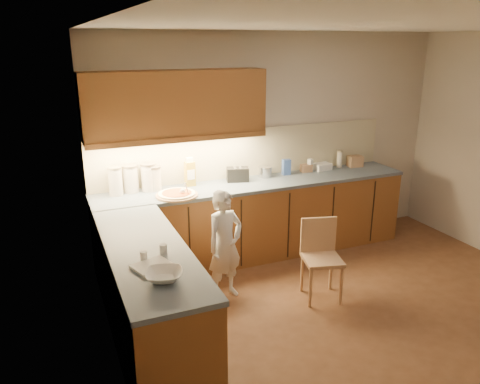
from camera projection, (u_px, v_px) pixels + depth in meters
The scene contains 24 objects.
room at pixel (386, 144), 3.86m from camera, with size 4.54×4.50×2.62m.
l_counter at pixel (228, 240), 4.99m from camera, with size 3.77×2.62×0.92m.
backsplash at pixel (247, 153), 5.61m from camera, with size 3.75×0.02×0.58m, color beige.
upper_cabinets at pixel (176, 104), 4.94m from camera, with size 1.95×0.36×0.73m.
pizza_on_board at pixel (177, 194), 4.94m from camera, with size 0.45×0.45×0.18m.
child at pixel (225, 245), 4.61m from camera, with size 0.41×0.27×1.13m, color white.
wooden_chair at pixel (320, 253), 4.67m from camera, with size 0.45×0.45×0.81m.
mixing_bowl at pixel (164, 275), 3.21m from camera, with size 0.26×0.26×0.06m, color white.
canister_a at pixel (115, 181), 4.94m from camera, with size 0.16×0.16×0.31m.
canister_b at pixel (131, 178), 5.04m from camera, with size 0.17×0.17×0.30m.
canister_c at pixel (149, 177), 5.08m from camera, with size 0.16×0.16×0.31m.
canister_d at pixel (154, 178), 5.11m from camera, with size 0.17×0.17×0.27m.
oil_jug at pixel (190, 173), 5.26m from camera, with size 0.11×0.09×0.33m.
toaster at pixel (238, 174), 5.46m from camera, with size 0.28×0.21×0.17m.
steel_pot at pixel (265, 172), 5.63m from camera, with size 0.17×0.17×0.13m.
blue_box at pixel (286, 167), 5.72m from camera, with size 0.10×0.07×0.19m, color #3756A6.
card_box_a at pixel (306, 168), 5.86m from camera, with size 0.13×0.10×0.10m, color #A87A5A.
white_bottle at pixel (310, 165), 5.86m from camera, with size 0.05×0.05×0.16m, color silver.
flat_pack at pixel (322, 167), 5.95m from camera, with size 0.21×0.15×0.08m, color white.
tall_jar at pixel (340, 159), 6.04m from camera, with size 0.07×0.07×0.22m.
card_box_b at pixel (355, 161), 6.11m from camera, with size 0.18×0.14×0.14m, color tan.
dough_cloth at pixel (152, 266), 3.39m from camera, with size 0.26×0.21×0.02m, color white.
spice_jar_a at pixel (144, 256), 3.49m from camera, with size 0.05×0.05×0.07m, color white.
spice_jar_b at pixel (163, 249), 3.60m from camera, with size 0.06×0.06×0.08m, color white.
Camera 1 is at (-2.59, -3.03, 2.49)m, focal length 35.00 mm.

